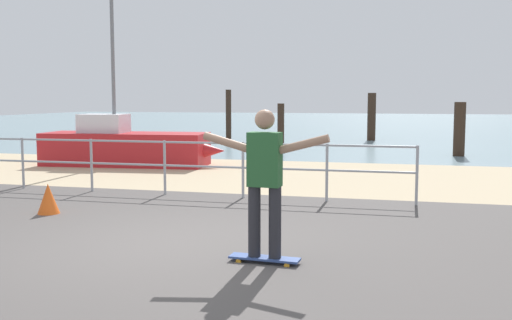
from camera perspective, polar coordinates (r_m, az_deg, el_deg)
ground_plane at (r=6.90m, az=-12.40°, el=-9.85°), size 24.00×10.00×0.04m
beach_strip at (r=14.37m, az=2.07°, el=-1.46°), size 24.00×6.00×0.04m
sea_surface at (r=42.07m, az=10.21°, el=3.39°), size 72.00×50.00×0.04m
railing_fence at (r=11.49m, az=-8.66°, el=0.08°), size 9.29×0.05×1.05m
sailboat at (r=16.57m, az=-11.75°, el=1.24°), size 5.02×1.77×5.25m
skateboard at (r=6.83m, az=0.81°, el=-9.31°), size 0.81×0.25×0.08m
skateboarder at (r=6.64m, az=0.83°, el=-1.38°), size 1.45×0.22×1.65m
groyne_post_0 at (r=26.48m, az=-2.62°, el=4.33°), size 0.24×0.24×2.17m
groyne_post_1 at (r=22.40m, az=2.37°, el=3.31°), size 0.25×0.25×1.62m
groyne_post_2 at (r=25.95m, az=10.90°, el=4.03°), size 0.35×0.35×2.03m
groyne_post_3 at (r=19.79m, az=18.72°, el=2.76°), size 0.35×0.35×1.70m
traffic_cone at (r=10.11m, az=-19.09°, el=-3.54°), size 0.36×0.36×0.50m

